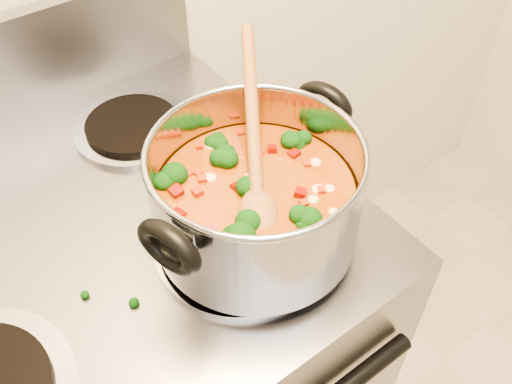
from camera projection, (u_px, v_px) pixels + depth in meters
stockpot at (256, 198)px, 0.68m from camera, size 0.32×0.25×0.15m
wooden_spoon at (255, 164)px, 0.66m from camera, size 0.18×0.26×0.12m
cooktop_crumbs at (296, 203)px, 0.78m from camera, size 0.32×0.27×0.01m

